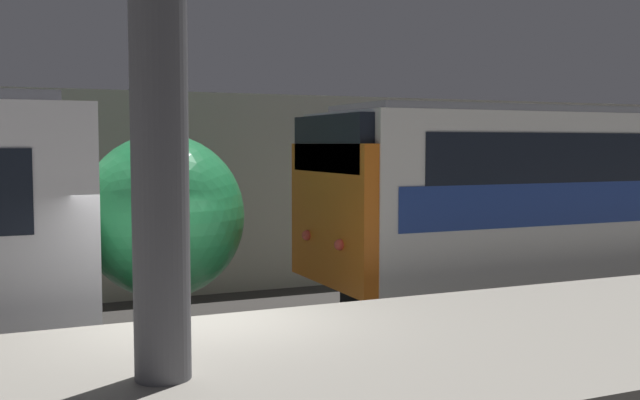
{
  "coord_description": "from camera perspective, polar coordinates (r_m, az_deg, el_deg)",
  "views": [
    {
      "loc": [
        -2.1,
        -8.54,
        3.13
      ],
      "look_at": [
        2.09,
        1.08,
        2.35
      ],
      "focal_mm": 42.0,
      "sensor_mm": 36.0,
      "label": 1
    }
  ],
  "objects": [
    {
      "name": "station_rear_barrier",
      "position": [
        15.33,
        -15.6,
        0.24
      ],
      "size": [
        50.0,
        0.15,
        4.2
      ],
      "color": "#B2AD9E",
      "rests_on": "ground"
    },
    {
      "name": "support_pillar_near",
      "position": [
        6.48,
        -12.08,
        1.52
      ],
      "size": [
        0.49,
        0.49,
        3.44
      ],
      "color": "#56565B",
      "rests_on": "platform"
    }
  ]
}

